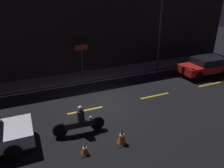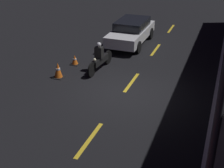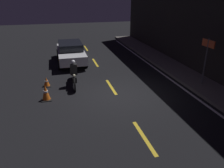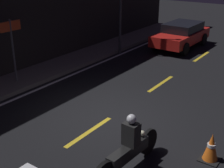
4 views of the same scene
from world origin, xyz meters
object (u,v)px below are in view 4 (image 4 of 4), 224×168
motorcycle (128,149)px  traffic_cone_mid (211,147)px  shop_sign (12,39)px  taxi_red (181,34)px

motorcycle → traffic_cone_mid: 2.08m
motorcycle → shop_sign: (2.00, 6.43, 1.27)m
motorcycle → shop_sign: size_ratio=1.00×
taxi_red → traffic_cone_mid: bearing=28.4°
traffic_cone_mid → shop_sign: size_ratio=0.30×
taxi_red → motorcycle: bearing=18.5°
motorcycle → traffic_cone_mid: motorcycle is taller
motorcycle → shop_sign: 6.85m
taxi_red → traffic_cone_mid: (-9.39, -4.89, -0.38)m
taxi_red → motorcycle: (-10.87, -3.44, -0.16)m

